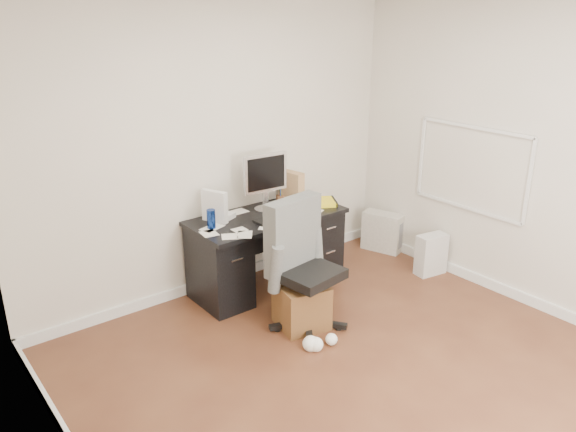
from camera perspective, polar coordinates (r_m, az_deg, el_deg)
name	(u,v)px	position (r m, az deg, el deg)	size (l,w,h in m)	color
ground	(365,376)	(4.43, 7.83, -15.82)	(4.00, 4.00, 0.00)	#482417
room_shell	(377,161)	(3.75, 9.06, 5.54)	(4.02, 4.02, 2.71)	beige
desk	(267,248)	(5.49, -2.13, -3.31)	(1.50, 0.70, 0.75)	black
loose_papers	(253,221)	(5.21, -3.62, -0.49)	(1.10, 0.60, 0.00)	white
lcd_monitor	(265,182)	(5.39, -2.34, 3.47)	(0.46, 0.26, 0.58)	#BCBBC0
keyboard	(276,218)	(5.23, -1.19, -0.22)	(0.44, 0.15, 0.03)	black
computer_mouse	(310,206)	(5.52, 2.25, 1.07)	(0.06, 0.06, 0.06)	#BCBBC0
travel_mug	(211,219)	(5.05, -7.81, -0.30)	(0.08, 0.08, 0.17)	navy
white_binder	(215,206)	(5.18, -7.46, 0.99)	(0.12, 0.26, 0.30)	white
magazine_file	(291,187)	(5.69, 0.34, 3.01)	(0.13, 0.27, 0.31)	olive
pen_cup	(280,194)	(5.63, -0.79, 2.27)	(0.09, 0.09, 0.21)	brown
yellow_book	(325,202)	(5.66, 3.82, 1.44)	(0.20, 0.25, 0.04)	yellow
paper_remote	(288,220)	(5.19, -0.03, -0.43)	(0.27, 0.21, 0.02)	white
office_chair	(308,267)	(4.73, 2.07, -5.18)	(0.64, 0.64, 1.12)	#505250
pc_tower	(382,232)	(6.46, 9.57, -1.57)	(0.20, 0.44, 0.44)	#ABA79A
shopping_bag	(431,254)	(5.99, 14.34, -3.80)	(0.32, 0.23, 0.43)	silver
wicker_basket	(302,305)	(4.90, 1.38, -9.03)	(0.39, 0.39, 0.39)	#513318
desk_printer	(297,258)	(6.00, 0.97, -4.24)	(0.36, 0.29, 0.21)	slate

